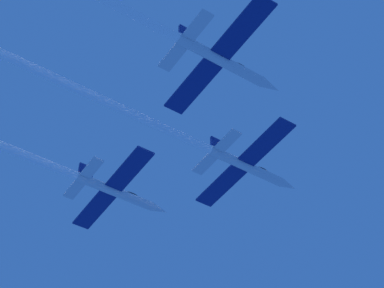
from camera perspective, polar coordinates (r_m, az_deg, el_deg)
jet_lead at (r=90.81m, az=-5.67°, el=2.84°), size 20.67×68.96×3.42m
jet_left_wing at (r=98.40m, az=-14.67°, el=-0.57°), size 20.67×59.73×3.42m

